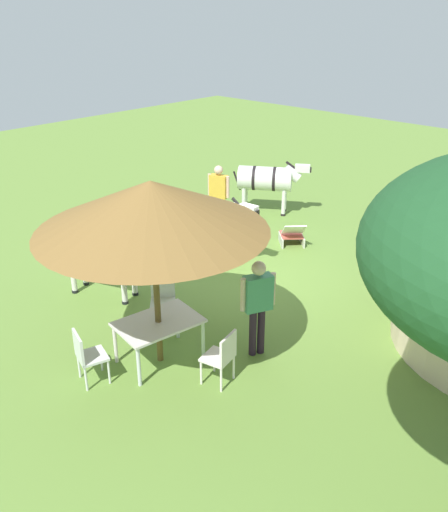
% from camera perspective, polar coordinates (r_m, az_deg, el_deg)
% --- Properties ---
extents(ground_plane, '(36.00, 36.00, 0.00)m').
position_cam_1_polar(ground_plane, '(11.81, 2.76, -2.28)').
color(ground_plane, olive).
extents(shade_umbrella, '(3.50, 3.50, 3.08)m').
position_cam_1_polar(shade_umbrella, '(8.06, -7.55, 5.16)').
color(shade_umbrella, brown).
rests_on(shade_umbrella, ground_plane).
extents(patio_dining_table, '(1.46, 1.10, 0.74)m').
position_cam_1_polar(patio_dining_table, '(8.95, -6.82, -7.23)').
color(patio_dining_table, silver).
rests_on(patio_dining_table, ground_plane).
extents(patio_chair_west_end, '(0.54, 0.55, 0.90)m').
position_cam_1_polar(patio_chair_west_end, '(8.73, -14.12, -9.85)').
color(patio_chair_west_end, silver).
rests_on(patio_chair_west_end, ground_plane).
extents(patio_chair_east_end, '(0.52, 0.50, 0.90)m').
position_cam_1_polar(patio_chair_east_end, '(8.45, -0.19, -10.25)').
color(patio_chair_east_end, white).
rests_on(patio_chair_east_end, ground_plane).
extents(patio_chair_near_lawn, '(0.61, 0.61, 0.90)m').
position_cam_1_polar(patio_chair_near_lawn, '(10.05, -6.38, -4.25)').
color(patio_chair_near_lawn, silver).
rests_on(patio_chair_near_lawn, ground_plane).
extents(guest_beside_umbrella, '(0.56, 0.39, 1.71)m').
position_cam_1_polar(guest_beside_umbrella, '(8.88, 3.54, -4.57)').
color(guest_beside_umbrella, black).
rests_on(guest_beside_umbrella, ground_plane).
extents(standing_watcher, '(0.34, 0.57, 1.67)m').
position_cam_1_polar(standing_watcher, '(14.09, -0.56, 6.77)').
color(standing_watcher, black).
rests_on(standing_watcher, ground_plane).
extents(striped_lounge_chair, '(0.93, 0.93, 0.66)m').
position_cam_1_polar(striped_lounge_chair, '(13.41, 7.10, 2.19)').
color(striped_lounge_chair, '#BF5248').
rests_on(striped_lounge_chair, ground_plane).
extents(zebra_nearest_camera, '(0.76, 2.21, 1.58)m').
position_cam_1_polar(zebra_nearest_camera, '(12.36, -1.10, 4.29)').
color(zebra_nearest_camera, silver).
rests_on(zebra_nearest_camera, ground_plane).
extents(zebra_by_umbrella, '(1.39, 1.88, 1.50)m').
position_cam_1_polar(zebra_by_umbrella, '(15.27, 4.49, 7.97)').
color(zebra_by_umbrella, silver).
rests_on(zebra_by_umbrella, ground_plane).
extents(zebra_toward_hut, '(1.19, 2.14, 1.54)m').
position_cam_1_polar(zebra_toward_hut, '(10.97, -12.49, 0.71)').
color(zebra_toward_hut, silver).
rests_on(zebra_toward_hut, ground_plane).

